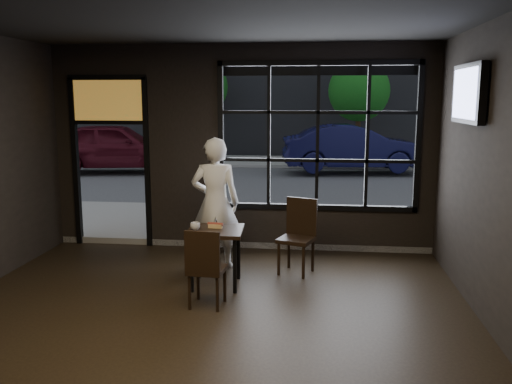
# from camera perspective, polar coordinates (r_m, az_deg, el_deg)

# --- Properties ---
(floor) EXTENTS (6.00, 7.00, 0.02)m
(floor) POSITION_cam_1_polar(r_m,az_deg,el_deg) (5.55, -6.98, -15.83)
(floor) COLOR black
(floor) RESTS_ON ground
(ceiling) EXTENTS (6.00, 7.00, 0.02)m
(ceiling) POSITION_cam_1_polar(r_m,az_deg,el_deg) (5.06, -7.80, 19.13)
(ceiling) COLOR black
(ceiling) RESTS_ON ground
(window_frame) EXTENTS (3.06, 0.12, 2.28)m
(window_frame) POSITION_cam_1_polar(r_m,az_deg,el_deg) (8.37, 6.51, 5.81)
(window_frame) COLOR black
(window_frame) RESTS_ON ground
(stained_transom) EXTENTS (1.20, 0.06, 0.70)m
(stained_transom) POSITION_cam_1_polar(r_m,az_deg,el_deg) (8.98, -15.28, 9.32)
(stained_transom) COLOR orange
(stained_transom) RESTS_ON ground
(street_asphalt) EXTENTS (60.00, 41.00, 0.04)m
(street_asphalt) POSITION_cam_1_polar(r_m,az_deg,el_deg) (28.97, 4.16, 5.15)
(street_asphalt) COLOR #545456
(street_asphalt) RESTS_ON ground
(cafe_table) EXTENTS (0.73, 0.73, 0.75)m
(cafe_table) POSITION_cam_1_polar(r_m,az_deg,el_deg) (7.00, -4.25, -6.86)
(cafe_table) COLOR black
(cafe_table) RESTS_ON floor
(chair_near) EXTENTS (0.44, 0.44, 0.93)m
(chair_near) POSITION_cam_1_polar(r_m,az_deg,el_deg) (6.32, -5.16, -7.85)
(chair_near) COLOR black
(chair_near) RESTS_ON floor
(chair_window) EXTENTS (0.57, 0.57, 1.02)m
(chair_window) POSITION_cam_1_polar(r_m,az_deg,el_deg) (7.43, 4.25, -4.75)
(chair_window) COLOR black
(chair_window) RESTS_ON floor
(man) EXTENTS (0.71, 0.51, 1.85)m
(man) POSITION_cam_1_polar(r_m,az_deg,el_deg) (7.64, -4.30, -1.16)
(man) COLOR white
(man) RESTS_ON floor
(hotdog) EXTENTS (0.21, 0.10, 0.06)m
(hotdog) POSITION_cam_1_polar(r_m,az_deg,el_deg) (6.97, -4.29, -3.54)
(hotdog) COLOR tan
(hotdog) RESTS_ON cafe_table
(cup) EXTENTS (0.15, 0.15, 0.10)m
(cup) POSITION_cam_1_polar(r_m,az_deg,el_deg) (6.88, -6.42, -3.59)
(cup) COLOR silver
(cup) RESTS_ON cafe_table
(tv) EXTENTS (0.13, 1.17, 0.68)m
(tv) POSITION_cam_1_polar(r_m,az_deg,el_deg) (6.82, 21.48, 9.61)
(tv) COLOR black
(tv) RESTS_ON wall_right
(navy_car) EXTENTS (4.57, 2.07, 1.45)m
(navy_car) POSITION_cam_1_polar(r_m,az_deg,el_deg) (17.33, 10.19, 4.61)
(navy_car) COLOR black
(navy_car) RESTS_ON street_asphalt
(maroon_car) EXTENTS (4.67, 2.50, 1.51)m
(maroon_car) POSITION_cam_1_polar(r_m,az_deg,el_deg) (17.86, -14.59, 4.69)
(maroon_car) COLOR #460C16
(maroon_car) RESTS_ON street_asphalt
(tree_left) EXTENTS (2.31, 2.31, 3.94)m
(tree_left) POSITION_cam_1_polar(r_m,az_deg,el_deg) (20.61, -6.25, 10.95)
(tree_left) COLOR #332114
(tree_left) RESTS_ON street_asphalt
(tree_right) EXTENTS (2.17, 2.17, 3.71)m
(tree_right) POSITION_cam_1_polar(r_m,az_deg,el_deg) (19.83, 10.80, 10.41)
(tree_right) COLOR #332114
(tree_right) RESTS_ON street_asphalt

